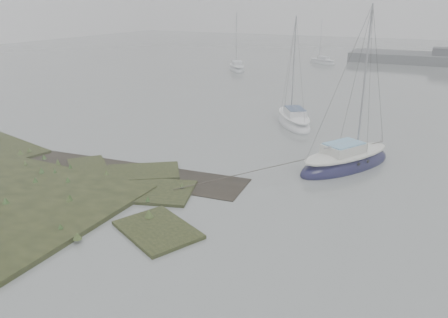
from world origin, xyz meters
TOP-DOWN VIEW (x-y plane):
  - ground at (0.00, 30.00)m, footprint 160.00×160.00m
  - sailboat_main at (5.85, 10.69)m, footprint 5.33×7.07m
  - sailboat_white at (0.22, 18.29)m, footprint 5.09×6.26m
  - sailboat_far_a at (-15.78, 41.89)m, footprint 4.84×6.02m
  - sailboat_far_c at (-6.98, 54.08)m, footprint 5.23×3.93m

SIDE VIEW (x-z plane):
  - ground at x=0.00m, z-range 0.00..0.00m
  - sailboat_far_c at x=-6.98m, z-range -3.35..3.79m
  - sailboat_far_a at x=-15.78m, z-range -3.92..4.43m
  - sailboat_white at x=0.22m, z-range -4.08..4.62m
  - sailboat_main at x=5.85m, z-range -4.53..5.13m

